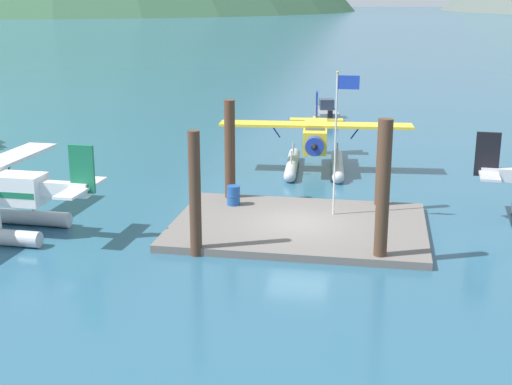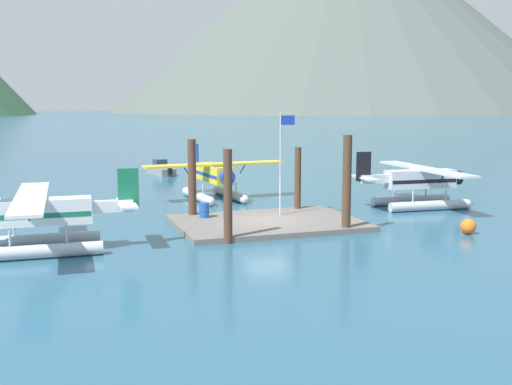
% 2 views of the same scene
% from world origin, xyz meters
% --- Properties ---
extents(ground_plane, '(1200.00, 1200.00, 0.00)m').
position_xyz_m(ground_plane, '(0.00, 0.00, 0.00)').
color(ground_plane, '#285670').
extents(dock_platform, '(10.38, 7.49, 0.30)m').
position_xyz_m(dock_platform, '(0.00, 0.00, 0.15)').
color(dock_platform, '#66605B').
rests_on(dock_platform, ground).
extents(piling_near_left, '(0.44, 0.44, 4.73)m').
position_xyz_m(piling_near_left, '(-3.42, -3.64, 2.36)').
color(piling_near_left, '#4C3323').
rests_on(piling_near_left, ground).
extents(piling_near_right, '(0.48, 0.48, 5.28)m').
position_xyz_m(piling_near_right, '(3.35, -3.25, 2.64)').
color(piling_near_right, '#4C3323').
rests_on(piling_near_right, ground).
extents(piling_far_left, '(0.49, 0.49, 4.83)m').
position_xyz_m(piling_far_left, '(-3.61, 3.28, 2.42)').
color(piling_far_left, '#4C3323').
rests_on(piling_far_left, ground).
extents(piling_far_right, '(0.41, 0.41, 4.21)m').
position_xyz_m(piling_far_right, '(3.24, 3.24, 2.10)').
color(piling_far_right, '#4C3323').
rests_on(piling_far_right, ground).
extents(flagpole, '(0.95, 0.10, 6.11)m').
position_xyz_m(flagpole, '(1.45, 1.41, 4.10)').
color(flagpole, silver).
rests_on(flagpole, dock_platform).
extents(fuel_drum, '(0.62, 0.62, 0.88)m').
position_xyz_m(fuel_drum, '(-3.19, 2.05, 0.74)').
color(fuel_drum, '#1E4C99').
rests_on(fuel_drum, dock_platform).
extents(mooring_buoy, '(0.83, 0.83, 0.83)m').
position_xyz_m(mooring_buoy, '(9.37, -5.71, 0.41)').
color(mooring_buoy, orange).
rests_on(mooring_buoy, ground).
extents(mountain_ridge_centre_peak, '(403.06, 403.06, 172.48)m').
position_xyz_m(mountain_ridge_centre_peak, '(238.84, 460.57, 86.24)').
color(mountain_ridge_centre_peak, '#4C5651').
rests_on(mountain_ridge_centre_peak, ground).
extents(seaplane_silver_stbd_fwd, '(7.97, 10.47, 3.84)m').
position_xyz_m(seaplane_silver_stbd_fwd, '(11.84, 2.50, 1.58)').
color(seaplane_silver_stbd_fwd, '#B7BABF').
rests_on(seaplane_silver_stbd_fwd, ground).
extents(seaplane_white_port_aft, '(7.98, 10.44, 3.84)m').
position_xyz_m(seaplane_white_port_aft, '(-12.34, -2.61, 1.58)').
color(seaplane_white_port_aft, '#B7BABF').
rests_on(seaplane_white_port_aft, ground).
extents(seaplane_yellow_bow_centre, '(10.48, 7.97, 3.84)m').
position_xyz_m(seaplane_yellow_bow_centre, '(-0.35, 10.34, 1.58)').
color(seaplane_yellow_bow_centre, '#B7BABF').
rests_on(seaplane_yellow_bow_centre, ground).
extents(boat_grey_open_north, '(2.27, 4.84, 1.50)m').
position_xyz_m(boat_grey_open_north, '(-1.12, 27.73, 0.49)').
color(boat_grey_open_north, gray).
rests_on(boat_grey_open_north, ground).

